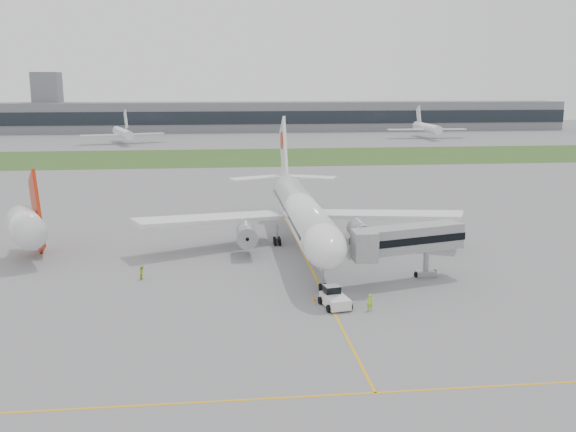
{
  "coord_description": "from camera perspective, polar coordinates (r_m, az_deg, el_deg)",
  "views": [
    {
      "loc": [
        -11.94,
        -84.98,
        23.81
      ],
      "look_at": [
        -2.13,
        2.0,
        5.38
      ],
      "focal_mm": 40.0,
      "sensor_mm": 36.0,
      "label": 1
    }
  ],
  "objects": [
    {
      "name": "grass_strip",
      "position": [
        206.7,
        -3.09,
        5.26
      ],
      "size": [
        600.0,
        50.0,
        0.02
      ],
      "primitive_type": "cube",
      "color": "#31531F",
      "rests_on": "ground"
    },
    {
      "name": "apron_markings",
      "position": [
        84.3,
        1.98,
        -4.52
      ],
      "size": [
        70.0,
        70.0,
        0.04
      ],
      "primitive_type": null,
      "color": "#EEA614",
      "rests_on": "ground"
    },
    {
      "name": "ground_crew_near",
      "position": [
        68.88,
        7.27,
        -7.61
      ],
      "size": [
        0.7,
        0.48,
        1.85
      ],
      "primitive_type": "imported",
      "rotation": [
        0.0,
        0.0,
        3.09
      ],
      "color": "#A4E926",
      "rests_on": "ground"
    },
    {
      "name": "safety_cone_right",
      "position": [
        70.91,
        4.08,
        -7.52
      ],
      "size": [
        0.4,
        0.4,
        0.56
      ],
      "primitive_type": "cone",
      "color": "orange",
      "rests_on": "ground"
    },
    {
      "name": "neighbor_aircraft",
      "position": [
        92.8,
        -22.15,
        -0.71
      ],
      "size": [
        7.54,
        15.44,
        12.54
      ],
      "rotation": [
        0.0,
        0.0,
        0.39
      ],
      "color": "#B3260A",
      "rests_on": "ground"
    },
    {
      "name": "distant_aircraft_right",
      "position": [
        281.72,
        12.2,
        6.78
      ],
      "size": [
        34.01,
        30.1,
        12.87
      ],
      "primitive_type": null,
      "rotation": [
        0.0,
        0.0,
        -0.01
      ],
      "color": "white",
      "rests_on": "ground"
    },
    {
      "name": "terminal_building",
      "position": [
        315.53,
        -4.31,
        8.81
      ],
      "size": [
        320.0,
        22.3,
        14.0
      ],
      "color": "gray",
      "rests_on": "ground"
    },
    {
      "name": "control_tower",
      "position": [
        327.32,
        -20.37,
        6.99
      ],
      "size": [
        12.0,
        12.0,
        56.0
      ],
      "primitive_type": null,
      "color": "gray",
      "rests_on": "ground"
    },
    {
      "name": "safety_cone_left",
      "position": [
        71.39,
        2.34,
        -7.38
      ],
      "size": [
        0.38,
        0.38,
        0.52
      ],
      "primitive_type": "cone",
      "color": "orange",
      "rests_on": "ground"
    },
    {
      "name": "airliner",
      "position": [
        92.44,
        1.11,
        0.57
      ],
      "size": [
        48.13,
        53.95,
        17.88
      ],
      "color": "white",
      "rests_on": "ground"
    },
    {
      "name": "ground_crew_far",
      "position": [
        80.8,
        -12.82,
        -4.92
      ],
      "size": [
        0.8,
        0.94,
        1.71
      ],
      "primitive_type": "imported",
      "rotation": [
        0.0,
        0.0,
        1.37
      ],
      "color": "#B8CC22",
      "rests_on": "ground"
    },
    {
      "name": "ground",
      "position": [
        89.06,
        1.51,
        -3.62
      ],
      "size": [
        600.0,
        600.0,
        0.0
      ],
      "primitive_type": "plane",
      "color": "slate",
      "rests_on": "ground"
    },
    {
      "name": "pushback_tug",
      "position": [
        69.83,
        4.12,
        -7.25
      ],
      "size": [
        3.31,
        4.37,
        2.07
      ],
      "rotation": [
        0.0,
        0.0,
        0.17
      ],
      "color": "white",
      "rests_on": "ground"
    },
    {
      "name": "jet_bridge",
      "position": [
        78.05,
        10.13,
        -2.13
      ],
      "size": [
        14.68,
        7.9,
        6.96
      ],
      "rotation": [
        0.0,
        0.0,
        0.27
      ],
      "color": "#999A9C",
      "rests_on": "ground"
    },
    {
      "name": "distant_aircraft_left",
      "position": [
        259.23,
        -14.44,
        6.25
      ],
      "size": [
        38.87,
        36.41,
        12.2
      ],
      "primitive_type": null,
      "rotation": [
        0.0,
        0.0,
        0.3
      ],
      "color": "white",
      "rests_on": "ground"
    }
  ]
}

